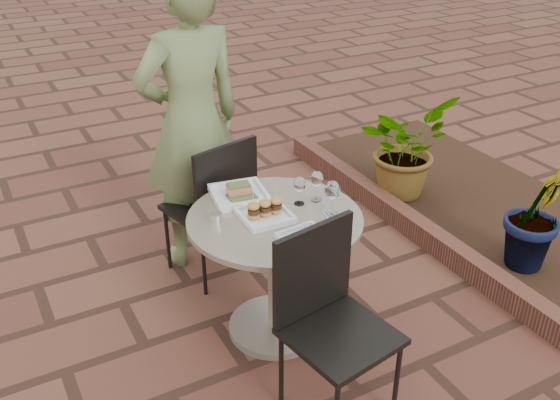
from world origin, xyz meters
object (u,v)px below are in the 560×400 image
diner (192,122)px  plate_sliders (265,212)px  cafe_table (275,257)px  plate_salmon (239,193)px  chair_near (327,308)px  chair_far (217,199)px  plate_tuna (306,239)px

diner → plate_sliders: bearing=86.9°
cafe_table → plate_salmon: size_ratio=2.77×
cafe_table → chair_near: 0.56m
chair_near → plate_sliders: size_ratio=3.69×
chair_far → diner: diner is taller
chair_near → plate_sliders: bearing=82.0°
chair_near → plate_salmon: 0.86m
chair_far → plate_tuna: bearing=80.7°
cafe_table → plate_sliders: 0.29m
chair_near → diner: diner is taller
diner → plate_sliders: 0.92m
plate_salmon → plate_tuna: bearing=-80.7°
chair_far → plate_salmon: size_ratio=2.86×
chair_near → diner: size_ratio=0.49×
chair_far → plate_tuna: 0.93m
plate_sliders → plate_salmon: bearing=94.8°
chair_near → plate_sliders: chair_near is taller
plate_sliders → plate_tuna: bearing=-76.7°
plate_salmon → chair_near: bearing=-87.3°
cafe_table → plate_tuna: (0.02, -0.27, 0.26)m
plate_salmon → plate_sliders: size_ratio=1.29×
diner → plate_salmon: bearing=85.8°
chair_far → plate_sliders: chair_far is taller
chair_near → plate_tuna: 0.35m
chair_near → cafe_table: bearing=77.3°
diner → plate_tuna: diner is taller
diner → plate_tuna: bearing=89.8°
diner → plate_sliders: (0.03, -0.90, -0.17)m
cafe_table → diner: 1.03m
plate_salmon → plate_sliders: bearing=-85.2°
cafe_table → chair_far: size_ratio=0.97×
plate_tuna → chair_far: bearing=95.2°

